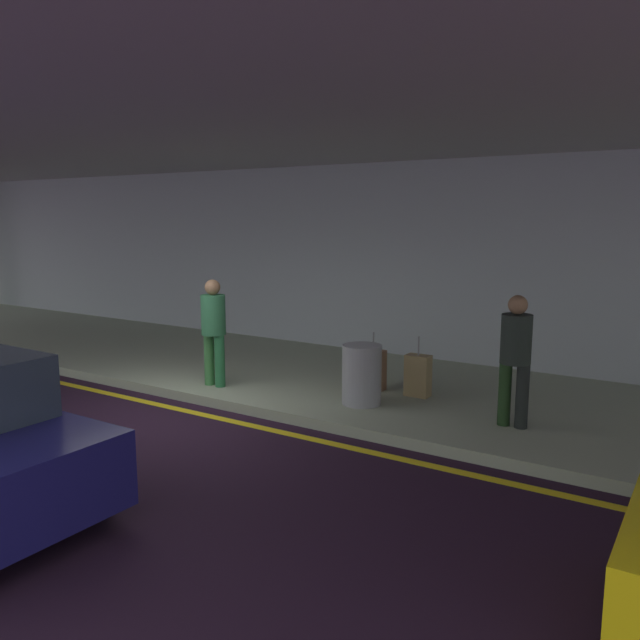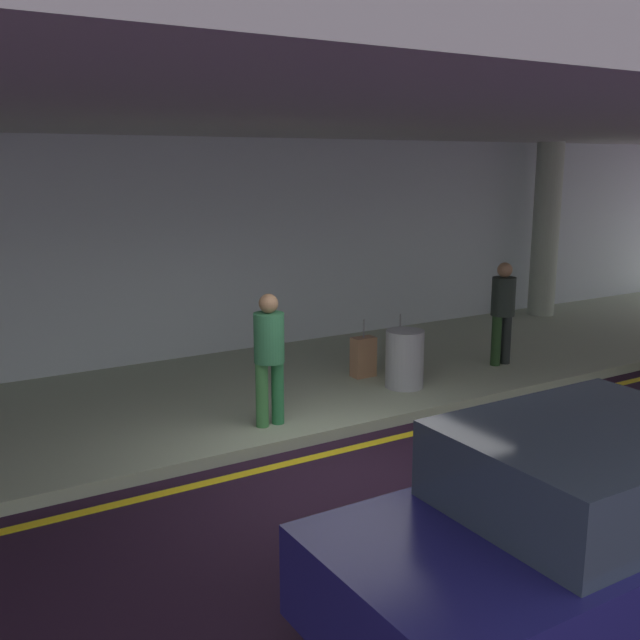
{
  "view_description": "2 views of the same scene",
  "coord_description": "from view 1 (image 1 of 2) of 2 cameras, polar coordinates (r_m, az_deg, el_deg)",
  "views": [
    {
      "loc": [
        6.47,
        -5.73,
        2.78
      ],
      "look_at": [
        1.09,
        2.66,
        1.16
      ],
      "focal_mm": 35.62,
      "sensor_mm": 36.0,
      "label": 1
    },
    {
      "loc": [
        -4.15,
        -6.21,
        3.4
      ],
      "look_at": [
        1.07,
        2.4,
        1.21
      ],
      "focal_mm": 40.94,
      "sensor_mm": 36.0,
      "label": 2
    }
  ],
  "objects": [
    {
      "name": "suitcase_upright_secondary",
      "position": [
        9.8,
        4.79,
        -4.47
      ],
      "size": [
        0.36,
        0.22,
        0.9
      ],
      "rotation": [
        0.0,
        0.0,
        0.19
      ],
      "color": "#976B4B",
      "rests_on": "sidewalk"
    },
    {
      "name": "ground_plane",
      "position": [
        9.07,
        -15.22,
        -8.93
      ],
      "size": [
        60.0,
        60.0,
        0.0
      ],
      "primitive_type": "plane",
      "color": "black"
    },
    {
      "name": "person_waiting_for_ride",
      "position": [
        8.29,
        17.16,
        -2.78
      ],
      "size": [
        0.38,
        0.38,
        1.68
      ],
      "rotation": [
        0.0,
        0.0,
        3.31
      ],
      "color": "#1B3317",
      "rests_on": "sidewalk"
    },
    {
      "name": "suitcase_upright_primary",
      "position": [
        9.53,
        8.79,
        -4.95
      ],
      "size": [
        0.36,
        0.22,
        0.9
      ],
      "rotation": [
        0.0,
        0.0,
        -0.18
      ],
      "color": "olive",
      "rests_on": "sidewalk"
    },
    {
      "name": "lane_stripe_yellow",
      "position": [
        9.52,
        -12.16,
        -7.93
      ],
      "size": [
        26.0,
        0.14,
        0.01
      ],
      "primitive_type": "cube",
      "color": "yellow",
      "rests_on": "ground"
    },
    {
      "name": "sidewalk",
      "position": [
        11.27,
        -3.47,
        -4.66
      ],
      "size": [
        26.0,
        4.2,
        0.15
      ],
      "primitive_type": "cube",
      "color": "#98A589",
      "rests_on": "ground"
    },
    {
      "name": "traveler_with_luggage",
      "position": [
        10.0,
        -9.54,
        -0.48
      ],
      "size": [
        0.38,
        0.38,
        1.68
      ],
      "rotation": [
        0.0,
        0.0,
        3.27
      ],
      "color": "#397A3D",
      "rests_on": "sidewalk"
    },
    {
      "name": "trash_bin_steel",
      "position": [
        9.03,
        3.77,
        -4.9
      ],
      "size": [
        0.56,
        0.56,
        0.85
      ],
      "primitive_type": "cylinder",
      "color": "gray",
      "rests_on": "sidewalk"
    },
    {
      "name": "ceiling_overhang",
      "position": [
        10.61,
        -5.33,
        15.54
      ],
      "size": [
        28.0,
        13.2,
        0.3
      ],
      "primitive_type": "cube",
      "color": "#9D999C",
      "rests_on": "support_column_far_left"
    },
    {
      "name": "terminal_back_wall",
      "position": [
        12.86,
        2.4,
        5.31
      ],
      "size": [
        26.0,
        0.3,
        3.8
      ],
      "primitive_type": "cube",
      "color": "#AAB4BA",
      "rests_on": "ground"
    }
  ]
}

